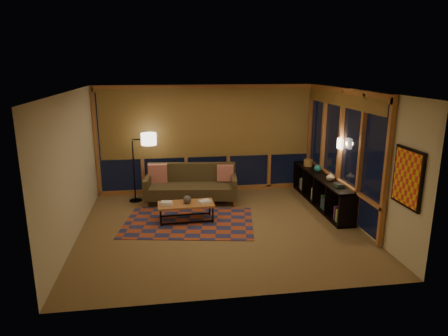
{
  "coord_description": "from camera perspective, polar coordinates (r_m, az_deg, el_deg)",
  "views": [
    {
      "loc": [
        -1.01,
        -7.38,
        3.17
      ],
      "look_at": [
        0.16,
        0.59,
        1.08
      ],
      "focal_mm": 32.0,
      "sensor_mm": 36.0,
      "label": 1
    }
  ],
  "objects": [
    {
      "name": "wall_art",
      "position": [
        6.89,
        24.71,
        -1.28
      ],
      "size": [
        0.06,
        0.74,
        0.94
      ],
      "primitive_type": null,
      "color": "red",
      "rests_on": "walls"
    },
    {
      "name": "ceramic_pot",
      "position": [
        8.31,
        -5.29,
        -4.48
      ],
      "size": [
        0.21,
        0.21,
        0.17
      ],
      "primitive_type": "sphere",
      "rotation": [
        0.0,
        0.0,
        -0.29
      ],
      "color": "black",
      "rests_on": "coffee_table"
    },
    {
      "name": "wall_sconce",
      "position": [
        8.79,
        16.26,
        3.35
      ],
      "size": [
        0.12,
        0.18,
        0.22
      ],
      "primitive_type": null,
      "color": "#F4E3C0",
      "rests_on": "walls"
    },
    {
      "name": "teal_bowl",
      "position": [
        9.64,
        13.22,
        -0.06
      ],
      "size": [
        0.21,
        0.21,
        0.17
      ],
      "primitive_type": "sphere",
      "rotation": [
        0.0,
        0.0,
        0.26
      ],
      "color": "#1C7173",
      "rests_on": "bookshelf"
    },
    {
      "name": "area_rug",
      "position": [
        8.37,
        -5.05,
        -7.72
      ],
      "size": [
        2.89,
        2.17,
        0.01
      ],
      "primitive_type": "cube",
      "rotation": [
        0.0,
        0.0,
        -0.17
      ],
      "color": "#9C4122",
      "rests_on": "floor"
    },
    {
      "name": "window_wall_right",
      "position": [
        8.98,
        16.12,
        2.29
      ],
      "size": [
        0.16,
        3.7,
        2.6
      ],
      "primitive_type": null,
      "color": "#B17644",
      "rests_on": "walls"
    },
    {
      "name": "shelf_book_stack",
      "position": [
        8.59,
        16.12,
        -2.43
      ],
      "size": [
        0.2,
        0.25,
        0.06
      ],
      "primitive_type": null,
      "rotation": [
        0.0,
        0.0,
        -0.23
      ],
      "color": "white",
      "rests_on": "bookshelf"
    },
    {
      "name": "window_wall_back",
      "position": [
        10.03,
        -2.43,
        4.1
      ],
      "size": [
        5.3,
        0.16,
        2.6
      ],
      "primitive_type": null,
      "color": "#B17644",
      "rests_on": "walls"
    },
    {
      "name": "walls",
      "position": [
        7.67,
        -0.53,
        0.83
      ],
      "size": [
        5.51,
        5.01,
        2.7
      ],
      "color": "beige",
      "rests_on": "floor"
    },
    {
      "name": "book_stack_b",
      "position": [
        8.34,
        -2.76,
        -4.81
      ],
      "size": [
        0.28,
        0.26,
        0.05
      ],
      "primitive_type": null,
      "rotation": [
        0.0,
        0.0,
        0.38
      ],
      "color": "white",
      "rests_on": "coffee_table"
    },
    {
      "name": "pillow_right",
      "position": [
        9.56,
        0.19,
        -0.85
      ],
      "size": [
        0.41,
        0.2,
        0.39
      ],
      "primitive_type": null,
      "rotation": [
        0.0,
        0.0,
        -0.18
      ],
      "color": "red",
      "rests_on": "sofa"
    },
    {
      "name": "book_stack_a",
      "position": [
        8.28,
        -8.24,
        -5.0
      ],
      "size": [
        0.28,
        0.24,
        0.07
      ],
      "primitive_type": null,
      "rotation": [
        0.0,
        0.0,
        -0.16
      ],
      "color": "white",
      "rests_on": "coffee_table"
    },
    {
      "name": "basket",
      "position": [
        10.17,
        11.93,
        0.73
      ],
      "size": [
        0.27,
        0.27,
        0.16
      ],
      "primitive_type": "cylinder",
      "rotation": [
        0.0,
        0.0,
        -0.3
      ],
      "color": "#AB8038",
      "rests_on": "bookshelf"
    },
    {
      "name": "coffee_table",
      "position": [
        8.4,
        -5.43,
        -6.28
      ],
      "size": [
        1.17,
        0.57,
        0.38
      ],
      "primitive_type": null,
      "rotation": [
        0.0,
        0.0,
        0.04
      ],
      "color": "#B17644",
      "rests_on": "floor"
    },
    {
      "name": "ceiling",
      "position": [
        7.47,
        -0.55,
        10.94
      ],
      "size": [
        5.5,
        5.0,
        0.01
      ],
      "primitive_type": "cube",
      "color": "white",
      "rests_on": "walls"
    },
    {
      "name": "pillow_left",
      "position": [
        9.65,
        -9.44,
        -0.75
      ],
      "size": [
        0.44,
        0.15,
        0.44
      ],
      "primitive_type": null,
      "rotation": [
        0.0,
        0.0,
        -0.0
      ],
      "color": "red",
      "rests_on": "sofa"
    },
    {
      "name": "floor",
      "position": [
        8.1,
        -0.51,
        -8.48
      ],
      "size": [
        5.5,
        5.0,
        0.01
      ],
      "primitive_type": "cube",
      "color": "olive",
      "rests_on": "ground"
    },
    {
      "name": "floor_lamp",
      "position": [
        9.61,
        -12.77,
        0.04
      ],
      "size": [
        0.57,
        0.39,
        1.64
      ],
      "primitive_type": null,
      "rotation": [
        0.0,
        0.0,
        0.05
      ],
      "color": "black",
      "rests_on": "floor"
    },
    {
      "name": "sofa",
      "position": [
        9.43,
        -4.73,
        -2.37
      ],
      "size": [
        2.2,
        1.11,
        0.87
      ],
      "primitive_type": null,
      "rotation": [
        0.0,
        0.0,
        -0.12
      ],
      "color": "brown",
      "rests_on": "floor"
    },
    {
      "name": "bookshelf",
      "position": [
        9.51,
        13.68,
        -3.07
      ],
      "size": [
        0.4,
        2.85,
        0.71
      ],
      "primitive_type": null,
      "color": "black",
      "rests_on": "floor"
    },
    {
      "name": "vase",
      "position": [
        8.98,
        14.95,
        -1.21
      ],
      "size": [
        0.23,
        0.23,
        0.19
      ],
      "primitive_type": "imported",
      "rotation": [
        0.0,
        0.0,
        0.33
      ],
      "color": "tan",
      "rests_on": "bookshelf"
    }
  ]
}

